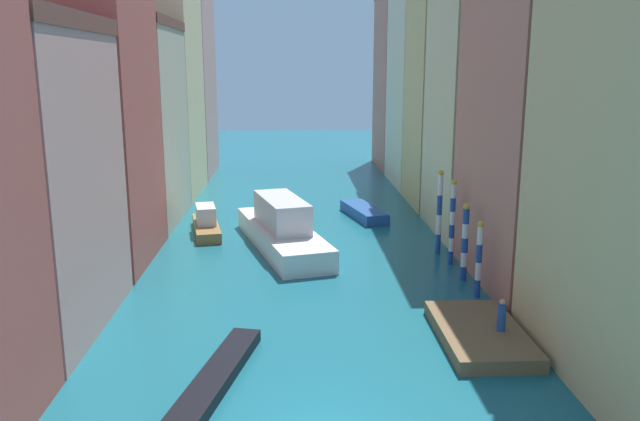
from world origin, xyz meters
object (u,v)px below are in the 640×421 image
waterfront_dock (480,334)px  motorboat_1 (206,223)px  mooring_pole_3 (439,211)px  mooring_pole_1 (465,241)px  mooring_pole_2 (452,221)px  person_on_dock (502,316)px  vaporetto_white (282,229)px  mooring_pole_0 (479,259)px  gondola_black (211,385)px  motorboat_0 (364,212)px

waterfront_dock → motorboat_1: (-14.05, 18.83, 0.41)m
mooring_pole_3 → motorboat_1: 16.36m
mooring_pole_1 → mooring_pole_2: 3.04m
person_on_dock → vaporetto_white: vaporetto_white is taller
mooring_pole_0 → mooring_pole_2: (0.02, 5.62, 0.56)m
waterfront_dock → gondola_black: (-10.99, -3.93, -0.05)m
waterfront_dock → mooring_pole_2: bearing=82.7°
waterfront_dock → mooring_pole_2: mooring_pole_2 is taller
person_on_dock → mooring_pole_0: (0.62, 5.62, 0.80)m
mooring_pole_3 → gondola_black: (-12.14, -17.05, -2.45)m
gondola_black → motorboat_0: size_ratio=1.41×
mooring_pole_0 → motorboat_0: (-3.79, 17.90, -1.64)m
person_on_dock → gondola_black: 12.32m
person_on_dock → motorboat_1: (-14.81, 19.20, -0.54)m
waterfront_dock → gondola_black: size_ratio=0.71×
mooring_pole_2 → gondola_black: bearing=-129.9°
mooring_pole_3 → motorboat_1: (-15.20, 5.71, -1.99)m
person_on_dock → mooring_pole_3: (0.39, 13.49, 1.45)m
mooring_pole_1 → motorboat_0: bearing=103.8°
waterfront_dock → mooring_pole_0: mooring_pole_0 is taller
waterfront_dock → mooring_pole_0: (1.38, 5.25, 1.75)m
motorboat_0 → motorboat_1: (-11.64, -4.31, 0.30)m
mooring_pole_0 → mooring_pole_3: size_ratio=0.76×
person_on_dock → motorboat_1: size_ratio=0.21×
person_on_dock → mooring_pole_2: size_ratio=0.28×
mooring_pole_2 → motorboat_0: mooring_pole_2 is taller
mooring_pole_1 → motorboat_0: size_ratio=0.66×
mooring_pole_2 → vaporetto_white: size_ratio=0.39×
mooring_pole_2 → motorboat_0: bearing=107.2°
waterfront_dock → motorboat_1: size_ratio=0.97×
person_on_dock → mooring_pole_3: bearing=88.3°
mooring_pole_2 → vaporetto_white: mooring_pole_2 is taller
waterfront_dock → mooring_pole_3: (1.15, 13.12, 2.40)m
mooring_pole_3 → motorboat_0: mooring_pole_3 is taller
mooring_pole_0 → mooring_pole_1: (-0.02, 2.61, 0.18)m
mooring_pole_3 → gondola_black: mooring_pole_3 is taller
waterfront_dock → mooring_pole_3: mooring_pole_3 is taller
mooring_pole_3 → waterfront_dock: bearing=-95.0°
mooring_pole_3 → vaporetto_white: (-9.81, 1.78, -1.48)m
gondola_black → motorboat_1: (-3.06, 22.76, 0.46)m
waterfront_dock → mooring_pole_2: 11.20m
person_on_dock → mooring_pole_2: mooring_pole_2 is taller
waterfront_dock → motorboat_0: 23.27m
mooring_pole_0 → mooring_pole_1: size_ratio=0.92×
waterfront_dock → mooring_pole_1: (1.36, 7.85, 1.93)m
person_on_dock → mooring_pole_1: mooring_pole_1 is taller
motorboat_1 → vaporetto_white: bearing=-36.1°
motorboat_0 → mooring_pole_3: bearing=-70.5°
mooring_pole_0 → motorboat_0: 18.37m
mooring_pole_0 → motorboat_1: mooring_pole_0 is taller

